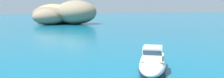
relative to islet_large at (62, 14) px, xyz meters
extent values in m
ellipsoid|color=#84755B|center=(-4.15, -2.12, -0.67)|extent=(10.75, 8.48, 4.70)
ellipsoid|color=#756651|center=(-1.27, 2.02, -0.04)|extent=(20.41, 20.58, 5.95)
ellipsoid|color=#9E8966|center=(-2.32, 0.79, 0.02)|extent=(15.53, 15.80, 6.08)
ellipsoid|color=#84755B|center=(3.79, -2.69, 0.57)|extent=(14.53, 15.29, 7.16)
ellipsoid|color=#756651|center=(1.16, 3.67, -1.55)|extent=(9.60, 9.29, 2.92)
ellipsoid|color=#84755B|center=(2.08, 0.62, -1.51)|extent=(8.20, 7.99, 3.01)
ellipsoid|color=white|center=(-7.57, -59.68, -2.45)|extent=(5.60, 6.58, 1.14)
ellipsoid|color=black|center=(-7.57, -59.68, -2.70)|extent=(5.71, 6.71, 0.14)
cube|color=#C6B793|center=(-7.27, -59.28, -1.96)|extent=(3.56, 3.98, 0.06)
cube|color=silver|center=(-7.77, -59.95, -1.46)|extent=(2.25, 2.34, 0.94)
cube|color=#2D4756|center=(-8.34, -60.72, -1.37)|extent=(1.18, 0.96, 0.50)
cylinder|color=silver|center=(-9.13, -61.78, -1.78)|extent=(1.15, 0.87, 0.04)
camera|label=1|loc=(-18.36, -75.28, 1.89)|focal=39.76mm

